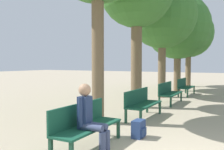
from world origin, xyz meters
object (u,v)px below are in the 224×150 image
(backpack, at_px, (139,129))
(bench_row_2, at_px, (169,92))
(tree_row_4, at_px, (189,33))
(bench_row_0, at_px, (85,123))
(tree_row_2, at_px, (162,15))
(tree_row_3, at_px, (178,27))
(bench_row_1, at_px, (141,102))
(person_seated, at_px, (90,116))
(bench_row_3, at_px, (185,86))

(backpack, bearing_deg, bench_row_2, 98.13)
(tree_row_4, relative_size, backpack, 13.82)
(bench_row_2, bearing_deg, bench_row_0, -90.00)
(tree_row_2, distance_m, tree_row_3, 3.04)
(bench_row_0, bearing_deg, tree_row_3, 94.38)
(bench_row_0, distance_m, backpack, 1.33)
(bench_row_1, relative_size, tree_row_4, 0.33)
(tree_row_2, bearing_deg, person_seated, -82.31)
(bench_row_0, height_order, tree_row_4, tree_row_4)
(bench_row_3, bearing_deg, bench_row_0, -90.00)
(bench_row_3, xyz_separation_m, tree_row_3, (-0.82, 1.77, 3.26))
(tree_row_2, distance_m, backpack, 7.75)
(bench_row_0, bearing_deg, backpack, 57.46)
(bench_row_0, height_order, tree_row_3, tree_row_3)
(bench_row_3, height_order, tree_row_2, tree_row_2)
(bench_row_0, distance_m, bench_row_2, 5.98)
(tree_row_4, relative_size, person_seated, 4.24)
(bench_row_3, bearing_deg, backpack, -84.93)
(bench_row_0, xyz_separation_m, bench_row_1, (0.00, 2.99, 0.00))
(bench_row_2, bearing_deg, tree_row_3, 99.81)
(bench_row_2, relative_size, bench_row_3, 1.00)
(bench_row_1, bearing_deg, bench_row_3, 90.00)
(bench_row_1, xyz_separation_m, tree_row_4, (-0.82, 10.84, 3.21))
(person_seated, bearing_deg, bench_row_1, 94.36)
(bench_row_3, distance_m, tree_row_2, 3.76)
(tree_row_2, xyz_separation_m, backpack, (1.52, -6.62, -3.75))
(bench_row_3, relative_size, person_seated, 1.38)
(bench_row_1, height_order, person_seated, person_seated)
(tree_row_2, relative_size, tree_row_4, 1.03)
(bench_row_1, bearing_deg, tree_row_3, 96.06)
(backpack, bearing_deg, person_seated, -109.86)
(bench_row_1, relative_size, bench_row_3, 1.00)
(tree_row_2, bearing_deg, backpack, -77.05)
(bench_row_0, relative_size, bench_row_1, 1.00)
(bench_row_3, height_order, tree_row_4, tree_row_4)
(bench_row_2, distance_m, tree_row_2, 3.95)
(bench_row_2, bearing_deg, bench_row_1, -90.00)
(bench_row_2, xyz_separation_m, tree_row_2, (-0.82, 1.73, 3.45))
(tree_row_4, bearing_deg, backpack, -83.19)
(bench_row_1, relative_size, tree_row_2, 0.32)
(bench_row_1, relative_size, person_seated, 1.38)
(bench_row_3, bearing_deg, bench_row_2, -90.00)
(tree_row_3, xyz_separation_m, tree_row_4, (0.00, 3.09, -0.05))
(tree_row_2, bearing_deg, bench_row_2, -64.56)
(bench_row_0, relative_size, tree_row_4, 0.33)
(bench_row_2, distance_m, bench_row_3, 2.99)
(tree_row_3, bearing_deg, bench_row_0, -85.62)
(tree_row_3, relative_size, tree_row_4, 1.05)
(bench_row_0, xyz_separation_m, person_seated, (0.24, -0.17, 0.18))
(tree_row_3, bearing_deg, tree_row_2, -90.00)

